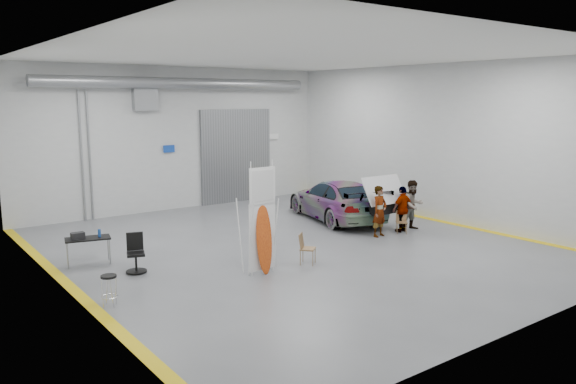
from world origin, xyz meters
TOP-DOWN VIEW (x-y plane):
  - ground at (0.00, 0.00)m, footprint 16.00×16.00m
  - room_shell at (0.24, 2.22)m, footprint 14.02×16.18m
  - sedan_car at (3.85, 2.25)m, footprint 3.41×5.70m
  - person_a at (3.20, -0.71)m, footprint 0.69×0.51m
  - person_b at (4.90, -0.71)m, footprint 0.98×0.82m
  - person_c at (4.36, -0.71)m, footprint 0.96×0.40m
  - surfboard_display at (-2.35, -1.78)m, footprint 0.87×0.27m
  - folding_chair_near at (-0.81, -1.79)m, footprint 0.58×0.65m
  - folding_chair_far at (4.15, -0.86)m, footprint 0.51×0.57m
  - shop_stool at (-6.50, -1.68)m, footprint 0.38×0.38m
  - work_table at (-5.91, 1.95)m, footprint 1.33×0.88m
  - office_chair at (-5.06, 0.43)m, footprint 0.59×0.62m
  - trunk_lid at (3.85, -0.16)m, footprint 1.80×1.09m

SIDE VIEW (x-z plane):
  - ground at x=0.00m, z-range 0.00..0.00m
  - folding_chair_far at x=4.15m, z-range -0.15..0.63m
  - folding_chair_near at x=-0.81m, z-range -0.17..0.72m
  - shop_stool at x=-6.50m, z-range 0.00..0.73m
  - office_chair at x=-5.06m, z-range -0.06..0.99m
  - work_table at x=-5.91m, z-range 0.27..1.27m
  - sedan_car at x=3.85m, z-range 0.00..1.54m
  - person_c at x=4.36m, z-range 0.00..1.64m
  - person_a at x=3.20m, z-range 0.00..1.76m
  - person_b at x=4.90m, z-range 0.00..1.81m
  - surfboard_display at x=-2.35m, z-range -0.29..2.78m
  - trunk_lid at x=3.85m, z-range 1.54..1.58m
  - room_shell at x=0.24m, z-range 1.07..7.08m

